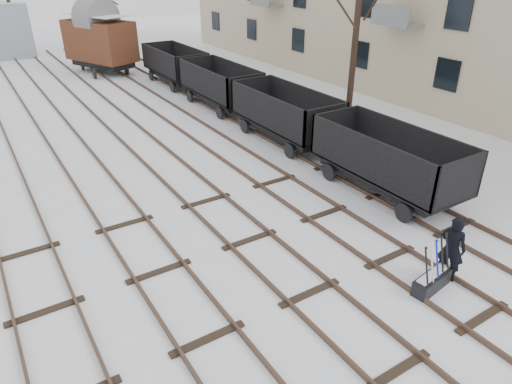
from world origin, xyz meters
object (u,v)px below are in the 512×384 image
worker (452,248)px  box_van_wagon (100,39)px  ground_frame (432,280)px  freight_wagon_a (386,169)px

worker → box_van_wagon: bearing=-20.3°
ground_frame → worker: 1.02m
box_van_wagon → ground_frame: bearing=-112.8°
worker → freight_wagon_a: freight_wagon_a is taller
worker → freight_wagon_a: 5.16m
ground_frame → box_van_wagon: 30.15m
ground_frame → box_van_wagon: bearing=81.9°
worker → box_van_wagon: (-0.80, 29.97, 1.43)m
box_van_wagon → freight_wagon_a: bearing=-105.7°
ground_frame → freight_wagon_a: bearing=48.0°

